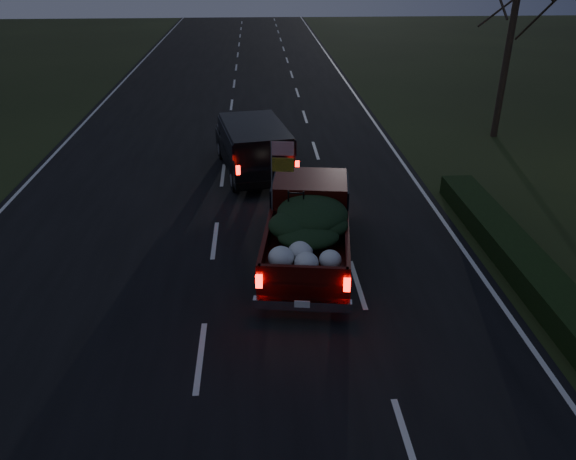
{
  "coord_description": "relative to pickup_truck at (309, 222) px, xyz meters",
  "views": [
    {
      "loc": [
        1.23,
        -8.95,
        7.35
      ],
      "look_at": [
        1.93,
        2.97,
        1.3
      ],
      "focal_mm": 35.0,
      "sensor_mm": 36.0,
      "label": 1
    }
  ],
  "objects": [
    {
      "name": "ground",
      "position": [
        -2.51,
        -3.89,
        -1.06
      ],
      "size": [
        120.0,
        120.0,
        0.0
      ],
      "primitive_type": "plane",
      "color": "black",
      "rests_on": "ground"
    },
    {
      "name": "road_asphalt",
      "position": [
        -2.51,
        -3.89,
        -1.05
      ],
      "size": [
        14.0,
        120.0,
        0.02
      ],
      "primitive_type": "cube",
      "color": "black",
      "rests_on": "ground"
    },
    {
      "name": "hedge_row",
      "position": [
        5.29,
        -0.89,
        -0.76
      ],
      "size": [
        1.0,
        10.0,
        0.6
      ],
      "primitive_type": "cube",
      "color": "black",
      "rests_on": "ground"
    },
    {
      "name": "bare_tree_far",
      "position": [
        8.99,
        10.11,
        4.17
      ],
      "size": [
        3.6,
        3.6,
        7.0
      ],
      "color": "black",
      "rests_on": "ground"
    },
    {
      "name": "pickup_truck",
      "position": [
        0.0,
        0.0,
        0.0
      ],
      "size": [
        2.75,
        5.61,
        2.83
      ],
      "rotation": [
        0.0,
        0.0,
        -0.13
      ],
      "color": "#3B0B08",
      "rests_on": "ground"
    },
    {
      "name": "lead_suv",
      "position": [
        -1.36,
        6.31,
        0.05
      ],
      "size": [
        3.0,
        5.41,
        1.47
      ],
      "rotation": [
        0.0,
        0.0,
        0.18
      ],
      "color": "black",
      "rests_on": "ground"
    }
  ]
}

